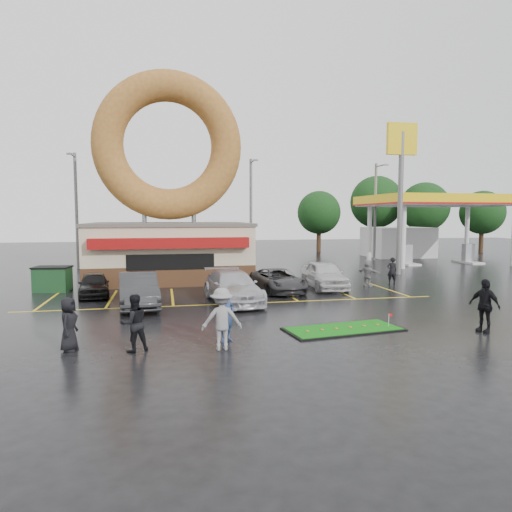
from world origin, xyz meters
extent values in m
plane|color=black|center=(0.00, 0.00, 0.00)|extent=(120.00, 120.00, 0.00)
cube|color=#472B19|center=(-3.00, 13.00, 0.60)|extent=(10.00, 8.00, 1.20)
cube|color=beige|center=(-3.00, 13.00, 2.35)|extent=(10.00, 8.00, 2.30)
cube|color=#59544C|center=(-3.00, 13.00, 3.60)|extent=(10.20, 8.20, 0.20)
cube|color=maroon|center=(-3.00, 8.70, 2.60)|extent=(9.00, 0.60, 0.60)
cylinder|color=slate|center=(-4.60, 13.00, 4.30)|extent=(0.30, 0.30, 1.20)
cylinder|color=slate|center=(-1.40, 13.00, 4.30)|extent=(0.30, 0.30, 1.20)
torus|color=brown|center=(-3.00, 13.00, 8.70)|extent=(9.60, 2.00, 9.60)
cylinder|color=silver|center=(15.00, 15.00, 2.50)|extent=(0.40, 0.40, 5.00)
cylinder|color=silver|center=(15.00, 21.00, 2.50)|extent=(0.40, 0.40, 5.00)
cylinder|color=silver|center=(25.00, 21.00, 2.50)|extent=(0.40, 0.40, 5.00)
cube|color=silver|center=(20.00, 18.00, 5.25)|extent=(12.00, 8.00, 0.50)
cube|color=yellow|center=(20.00, 18.00, 5.55)|extent=(12.30, 8.30, 0.70)
cube|color=#99999E|center=(17.00, 18.00, 0.90)|extent=(0.90, 0.60, 1.60)
cube|color=#99999E|center=(23.00, 18.00, 0.90)|extent=(0.90, 0.60, 1.60)
cube|color=silver|center=(20.00, 25.00, 1.50)|extent=(6.00, 5.00, 3.00)
cylinder|color=slate|center=(13.00, 12.00, 5.00)|extent=(0.36, 0.36, 10.00)
cube|color=yellow|center=(13.00, 12.00, 9.50)|extent=(2.20, 0.30, 2.20)
cylinder|color=slate|center=(-10.00, 20.00, 4.50)|extent=(0.24, 0.24, 9.00)
cylinder|color=slate|center=(-10.00, 19.00, 8.70)|extent=(0.12, 2.00, 0.12)
cube|color=slate|center=(-10.00, 18.00, 8.65)|extent=(0.40, 0.18, 0.12)
cylinder|color=slate|center=(4.00, 21.00, 4.50)|extent=(0.24, 0.24, 9.00)
cylinder|color=slate|center=(4.00, 20.00, 8.70)|extent=(0.12, 2.00, 0.12)
cube|color=slate|center=(4.00, 19.00, 8.65)|extent=(0.40, 0.18, 0.12)
cylinder|color=slate|center=(16.00, 22.00, 4.50)|extent=(0.24, 0.24, 9.00)
cylinder|color=slate|center=(16.00, 21.00, 8.70)|extent=(0.12, 2.00, 0.12)
cube|color=slate|center=(16.00, 20.00, 8.65)|extent=(0.40, 0.18, 0.12)
cylinder|color=#332114|center=(26.00, 30.00, 1.44)|extent=(0.50, 0.50, 2.88)
sphere|color=black|center=(26.00, 30.00, 5.20)|extent=(5.60, 5.60, 5.60)
cylinder|color=#332114|center=(32.00, 28.00, 1.26)|extent=(0.50, 0.50, 2.52)
sphere|color=black|center=(32.00, 28.00, 4.55)|extent=(4.90, 4.90, 4.90)
cylinder|color=#332114|center=(22.00, 34.00, 1.62)|extent=(0.50, 0.50, 3.24)
sphere|color=black|center=(22.00, 34.00, 5.85)|extent=(6.30, 6.30, 6.30)
cylinder|color=#332114|center=(14.00, 32.00, 1.26)|extent=(0.50, 0.50, 2.52)
sphere|color=black|center=(14.00, 32.00, 4.55)|extent=(4.90, 4.90, 4.90)
imported|color=black|center=(-6.95, 6.78, 0.62)|extent=(1.94, 3.83, 1.25)
imported|color=#2C2D2F|center=(-4.56, 3.50, 0.78)|extent=(2.13, 4.89, 1.56)
imported|color=#B9B9BE|center=(-0.17, 3.75, 0.75)|extent=(2.65, 5.39, 1.51)
imported|color=#313134|center=(2.71, 6.32, 0.63)|extent=(2.63, 4.78, 1.27)
imported|color=silver|center=(5.59, 6.92, 0.79)|extent=(2.07, 4.69, 1.57)
imported|color=navy|center=(-1.38, -2.99, 0.87)|extent=(0.74, 0.74, 1.73)
imported|color=black|center=(-4.31, -3.52, 0.88)|extent=(1.04, 0.94, 1.77)
imported|color=gray|center=(-1.66, -3.86, 0.96)|extent=(1.27, 0.76, 1.93)
imported|color=black|center=(-6.27, -3.07, 0.83)|extent=(0.66, 0.89, 1.67)
imported|color=black|center=(7.79, -3.56, 0.96)|extent=(0.86, 1.21, 1.91)
imported|color=gray|center=(8.40, 7.25, 0.79)|extent=(1.16, 1.50, 1.58)
imported|color=black|center=(10.21, 7.71, 0.82)|extent=(0.66, 0.49, 1.64)
cube|color=#1A4422|center=(-9.42, 8.94, 0.65)|extent=(1.95, 1.43, 1.30)
cube|color=black|center=(2.98, -2.30, 0.02)|extent=(4.47, 2.42, 0.05)
cube|color=#136C12|center=(2.98, -2.30, 0.05)|extent=(4.25, 2.20, 0.03)
cylinder|color=silver|center=(4.75, -2.35, 0.29)|extent=(0.02, 0.02, 0.48)
cube|color=red|center=(4.82, -2.35, 0.48)|extent=(0.14, 0.01, 0.10)
camera|label=1|loc=(-3.37, -17.64, 4.13)|focal=32.00mm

